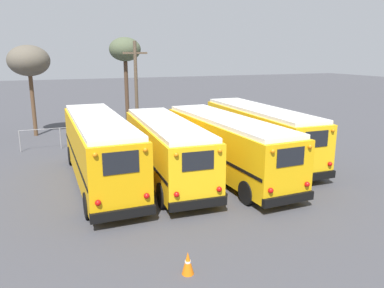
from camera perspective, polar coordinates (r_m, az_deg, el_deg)
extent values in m
plane|color=#424247|center=(20.30, -0.28, -4.26)|extent=(160.00, 160.00, 0.00)
cube|color=#E5A00C|center=(18.63, -13.90, -0.77)|extent=(2.46, 10.43, 2.73)
cube|color=white|center=(18.33, -14.16, 3.67)|extent=(2.27, 10.01, 0.20)
cube|color=black|center=(14.10, -10.39, -10.42)|extent=(2.41, 0.22, 0.36)
cube|color=black|center=(13.46, -10.76, -2.83)|extent=(1.30, 0.04, 0.82)
sphere|color=red|center=(13.75, -14.13, -8.69)|extent=(0.22, 0.22, 0.22)
sphere|color=orange|center=(13.19, -14.57, -1.59)|extent=(0.18, 0.18, 0.18)
sphere|color=red|center=(14.06, -6.92, -7.85)|extent=(0.22, 0.22, 0.22)
sphere|color=orange|center=(13.52, -7.14, -0.89)|extent=(0.18, 0.18, 0.18)
cube|color=black|center=(18.56, -17.50, -1.72)|extent=(0.13, 10.20, 0.14)
cube|color=black|center=(18.87, -10.29, -1.05)|extent=(0.13, 10.20, 0.14)
cylinder|color=black|center=(22.59, -17.96, -1.70)|extent=(0.29, 1.05, 1.04)
cylinder|color=black|center=(22.83, -12.46, -1.19)|extent=(0.29, 1.05, 1.04)
cylinder|color=black|center=(15.19, -15.56, -9.01)|extent=(0.29, 1.05, 1.04)
cylinder|color=black|center=(15.54, -7.42, -8.07)|extent=(0.29, 1.05, 1.04)
cube|color=yellow|center=(18.66, -3.96, -0.77)|extent=(2.76, 9.45, 2.46)
cube|color=white|center=(18.38, -4.02, 3.25)|extent=(2.55, 9.07, 0.20)
cube|color=black|center=(14.72, 0.95, -9.09)|extent=(2.38, 0.31, 0.36)
cube|color=black|center=(14.16, 0.94, -2.60)|extent=(1.28, 0.09, 0.74)
sphere|color=red|center=(14.27, -2.36, -7.70)|extent=(0.22, 0.22, 0.22)
sphere|color=orange|center=(13.78, -2.43, -1.63)|extent=(0.18, 0.18, 0.18)
sphere|color=red|center=(14.82, 4.17, -6.89)|extent=(0.22, 0.22, 0.22)
sphere|color=orange|center=(14.35, 4.28, -1.03)|extent=(0.18, 0.18, 0.18)
cube|color=black|center=(18.45, -7.48, -1.62)|extent=(0.44, 9.16, 0.14)
cube|color=black|center=(19.04, -0.52, -1.02)|extent=(0.44, 9.16, 0.14)
cylinder|color=black|center=(21.91, -8.95, -1.62)|extent=(0.33, 1.08, 1.07)
cylinder|color=black|center=(22.36, -3.47, -1.16)|extent=(0.33, 1.08, 1.07)
cylinder|color=black|center=(15.62, -4.52, -7.83)|extent=(0.33, 1.08, 1.07)
cylinder|color=black|center=(16.25, 2.96, -6.93)|extent=(0.33, 1.08, 1.07)
cube|color=#EAAA0F|center=(19.54, 5.17, -0.13)|extent=(2.78, 10.54, 2.49)
cube|color=white|center=(19.27, 5.25, 3.76)|extent=(2.57, 10.12, 0.20)
cube|color=black|center=(15.68, 14.48, -8.13)|extent=(2.43, 0.29, 0.36)
cube|color=black|center=(15.15, 14.81, -1.93)|extent=(1.31, 0.08, 0.75)
sphere|color=red|center=(14.98, 11.91, -6.96)|extent=(0.22, 0.22, 0.22)
sphere|color=orange|center=(14.51, 12.21, -1.08)|extent=(0.18, 0.18, 0.18)
sphere|color=red|center=(16.04, 17.13, -5.89)|extent=(0.22, 0.22, 0.22)
sphere|color=orange|center=(15.60, 17.54, -0.38)|extent=(0.18, 0.18, 0.18)
cube|color=black|center=(19.05, 1.99, -1.02)|extent=(0.42, 10.24, 0.14)
cube|color=black|center=(20.18, 8.15, -0.31)|extent=(0.42, 10.24, 0.14)
cylinder|color=black|center=(22.80, -2.10, -0.90)|extent=(0.32, 1.04, 1.03)
cylinder|color=black|center=(23.68, 2.89, -0.36)|extent=(0.32, 1.04, 1.03)
cylinder|color=black|center=(16.09, 8.38, -7.35)|extent=(0.32, 1.04, 1.03)
cylinder|color=black|center=(17.32, 14.65, -6.13)|extent=(0.32, 1.04, 1.03)
cube|color=yellow|center=(22.65, 10.18, 1.74)|extent=(2.54, 10.38, 2.58)
cube|color=white|center=(22.41, 10.33, 5.22)|extent=(2.34, 9.97, 0.20)
cube|color=black|center=(18.79, 18.09, -4.71)|extent=(2.38, 0.25, 0.36)
cube|color=black|center=(18.34, 18.46, 0.72)|extent=(1.28, 0.06, 0.77)
sphere|color=red|center=(18.11, 16.06, -3.49)|extent=(0.22, 0.22, 0.22)
sphere|color=orange|center=(17.71, 16.41, 1.62)|extent=(0.18, 0.18, 0.18)
sphere|color=red|center=(19.17, 20.28, -2.87)|extent=(0.22, 0.22, 0.22)
sphere|color=orange|center=(18.79, 20.69, 1.96)|extent=(0.18, 0.18, 0.18)
cube|color=black|center=(22.13, 7.53, 1.04)|extent=(0.23, 10.13, 0.14)
cube|color=black|center=(23.30, 12.66, 1.47)|extent=(0.23, 10.13, 0.14)
cylinder|color=black|center=(25.76, 3.65, 0.79)|extent=(0.30, 1.04, 1.04)
cylinder|color=black|center=(26.70, 7.90, 1.14)|extent=(0.30, 1.04, 1.04)
cylinder|color=black|center=(19.20, 13.08, -4.06)|extent=(0.30, 1.04, 1.04)
cylinder|color=black|center=(20.44, 18.17, -3.32)|extent=(0.30, 1.04, 1.04)
cylinder|color=brown|center=(28.20, -8.48, 8.05)|extent=(0.25, 0.25, 7.12)
cube|color=brown|center=(28.07, -8.68, 13.55)|extent=(1.80, 0.14, 0.14)
cylinder|color=brown|center=(31.24, -23.05, 5.57)|extent=(0.30, 0.30, 4.88)
ellipsoid|color=#5B5447|center=(31.01, -23.62, 11.57)|extent=(3.05, 3.05, 2.29)
cylinder|color=#473323|center=(34.03, -9.92, 7.84)|extent=(0.34, 0.34, 5.83)
ellipsoid|color=#4C563D|center=(33.87, -10.18, 14.03)|extent=(2.73, 2.73, 2.04)
cylinder|color=#939399|center=(26.61, -24.76, 0.35)|extent=(0.06, 0.06, 1.40)
cylinder|color=#939399|center=(26.56, -19.40, 0.82)|extent=(0.06, 0.06, 1.40)
cylinder|color=#939399|center=(26.75, -14.07, 1.28)|extent=(0.06, 0.06, 1.40)
cylinder|color=#939399|center=(27.17, -8.86, 1.72)|extent=(0.06, 0.06, 1.40)
cylinder|color=#939399|center=(27.80, -3.84, 2.12)|extent=(0.06, 0.06, 1.40)
cylinder|color=#939399|center=(28.64, 0.92, 2.49)|extent=(0.06, 0.06, 1.40)
cylinder|color=#939399|center=(29.67, 5.39, 2.82)|extent=(0.06, 0.06, 1.40)
cylinder|color=#939399|center=(30.86, 9.53, 3.12)|extent=(0.06, 0.06, 1.40)
cylinder|color=#939399|center=(27.32, -6.36, 3.36)|extent=(17.46, 0.04, 0.04)
cone|color=orange|center=(11.34, -0.64, -17.67)|extent=(0.36, 0.36, 0.70)
cylinder|color=white|center=(11.33, -0.64, -17.52)|extent=(0.17, 0.17, 0.07)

